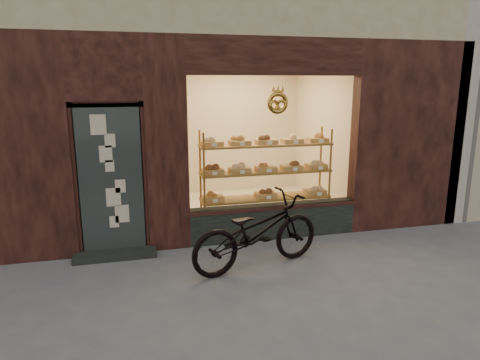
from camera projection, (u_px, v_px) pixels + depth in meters
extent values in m
plane|color=#505159|center=(295.00, 305.00, 4.82)|extent=(90.00, 90.00, 0.00)
cube|color=black|center=(273.00, 221.00, 6.87)|extent=(2.70, 0.25, 0.55)
cube|color=#282F30|center=(111.00, 180.00, 6.04)|extent=(0.90, 0.04, 2.15)
cube|color=black|center=(116.00, 255.00, 6.13)|extent=(1.15, 0.35, 0.08)
torus|color=gold|center=(278.00, 103.00, 6.35)|extent=(0.33, 0.07, 0.33)
cube|color=brown|center=(265.00, 226.00, 7.32)|extent=(2.20, 0.45, 0.04)
cube|color=brown|center=(265.00, 198.00, 7.21)|extent=(2.20, 0.45, 0.03)
cube|color=brown|center=(266.00, 172.00, 7.11)|extent=(2.20, 0.45, 0.04)
cube|color=brown|center=(266.00, 145.00, 7.01)|extent=(2.20, 0.45, 0.04)
cylinder|color=brown|center=(204.00, 187.00, 6.70)|extent=(0.04, 0.04, 1.70)
cylinder|color=brown|center=(330.00, 179.00, 7.21)|extent=(0.04, 0.04, 1.70)
cylinder|color=brown|center=(200.00, 181.00, 7.07)|extent=(0.04, 0.04, 1.70)
cylinder|color=brown|center=(320.00, 175.00, 7.58)|extent=(0.04, 0.04, 1.70)
cube|color=#AF8A3F|center=(213.00, 198.00, 6.98)|extent=(0.34, 0.24, 0.07)
sphere|color=#B46833|center=(213.00, 193.00, 6.96)|extent=(0.11, 0.11, 0.11)
cube|color=white|center=(215.00, 201.00, 6.81)|extent=(0.07, 0.01, 0.05)
cube|color=#AF8A3F|center=(265.00, 195.00, 7.20)|extent=(0.34, 0.24, 0.07)
sphere|color=brown|center=(266.00, 190.00, 7.18)|extent=(0.11, 0.11, 0.11)
cube|color=white|center=(269.00, 197.00, 7.02)|extent=(0.07, 0.01, 0.05)
cube|color=#AF8A3F|center=(315.00, 191.00, 7.41)|extent=(0.34, 0.24, 0.07)
sphere|color=tan|center=(315.00, 187.00, 7.39)|extent=(0.11, 0.11, 0.11)
cube|color=white|center=(319.00, 194.00, 7.24)|extent=(0.08, 0.01, 0.05)
cube|color=#AF8A3F|center=(213.00, 171.00, 6.88)|extent=(0.34, 0.24, 0.07)
sphere|color=brown|center=(212.00, 166.00, 6.86)|extent=(0.11, 0.11, 0.11)
cube|color=white|center=(215.00, 173.00, 6.71)|extent=(0.07, 0.01, 0.06)
cube|color=#AF8A3F|center=(240.00, 170.00, 6.99)|extent=(0.34, 0.24, 0.07)
sphere|color=tan|center=(240.00, 165.00, 6.97)|extent=(0.11, 0.11, 0.11)
cube|color=white|center=(242.00, 172.00, 6.82)|extent=(0.07, 0.01, 0.06)
cube|color=#AF8A3F|center=(266.00, 168.00, 7.10)|extent=(0.34, 0.24, 0.07)
sphere|color=#B46833|center=(266.00, 163.00, 7.08)|extent=(0.11, 0.11, 0.11)
cube|color=white|center=(269.00, 171.00, 6.92)|extent=(0.07, 0.01, 0.06)
cube|color=#AF8A3F|center=(291.00, 167.00, 7.20)|extent=(0.34, 0.24, 0.07)
sphere|color=brown|center=(291.00, 162.00, 7.19)|extent=(0.11, 0.11, 0.11)
cube|color=white|center=(295.00, 169.00, 7.03)|extent=(0.07, 0.01, 0.06)
cube|color=#AF8A3F|center=(316.00, 166.00, 7.31)|extent=(0.34, 0.24, 0.07)
sphere|color=tan|center=(316.00, 161.00, 7.29)|extent=(0.11, 0.11, 0.11)
cube|color=white|center=(321.00, 168.00, 7.14)|extent=(0.08, 0.01, 0.06)
cube|color=#AF8A3F|center=(212.00, 143.00, 6.78)|extent=(0.34, 0.24, 0.07)
sphere|color=tan|center=(212.00, 138.00, 6.76)|extent=(0.11, 0.11, 0.11)
cube|color=white|center=(214.00, 145.00, 6.61)|extent=(0.07, 0.01, 0.06)
cube|color=#AF8A3F|center=(240.00, 142.00, 6.89)|extent=(0.34, 0.24, 0.07)
sphere|color=#B46833|center=(240.00, 137.00, 6.87)|extent=(0.11, 0.11, 0.11)
cube|color=white|center=(242.00, 144.00, 6.71)|extent=(0.07, 0.01, 0.06)
cube|color=#AF8A3F|center=(266.00, 142.00, 7.00)|extent=(0.34, 0.24, 0.07)
sphere|color=brown|center=(266.00, 136.00, 6.98)|extent=(0.11, 0.11, 0.11)
cube|color=white|center=(270.00, 143.00, 6.82)|extent=(0.07, 0.01, 0.06)
cube|color=#AF8A3F|center=(292.00, 141.00, 7.10)|extent=(0.34, 0.24, 0.07)
sphere|color=tan|center=(292.00, 136.00, 7.08)|extent=(0.11, 0.11, 0.11)
cube|color=white|center=(296.00, 142.00, 6.93)|extent=(0.07, 0.01, 0.06)
cube|color=#AF8A3F|center=(317.00, 140.00, 7.21)|extent=(0.34, 0.24, 0.07)
sphere|color=#B46833|center=(317.00, 135.00, 7.19)|extent=(0.11, 0.11, 0.11)
cube|color=white|center=(322.00, 141.00, 7.04)|extent=(0.08, 0.01, 0.06)
imported|color=black|center=(257.00, 232.00, 5.70)|extent=(2.02, 1.15, 1.00)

